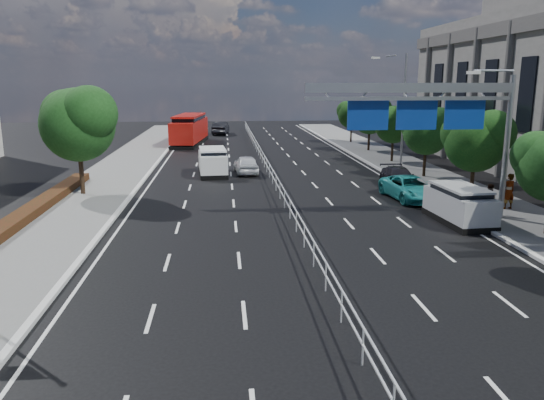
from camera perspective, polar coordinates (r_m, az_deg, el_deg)
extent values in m
plane|color=black|center=(16.74, 6.82, -11.76)|extent=(160.00, 160.00, 0.00)
cube|color=silver|center=(17.33, -24.41, -11.74)|extent=(0.25, 140.00, 0.15)
cube|color=silver|center=(38.00, -0.19, 3.73)|extent=(0.05, 85.00, 0.05)
cube|color=silver|center=(38.07, -0.18, 3.06)|extent=(0.05, 85.00, 0.05)
cylinder|color=gray|center=(28.71, 23.88, 4.98)|extent=(0.28, 0.28, 7.20)
cube|color=gray|center=(26.45, 14.77, 11.60)|extent=(10.20, 0.25, 0.45)
cube|color=gray|center=(26.46, 14.71, 10.52)|extent=(10.20, 0.18, 0.18)
cylinder|color=gray|center=(28.05, 22.76, 12.73)|extent=(2.00, 0.10, 0.10)
cube|color=silver|center=(27.61, 20.86, 12.69)|extent=(0.60, 0.25, 0.15)
cube|color=navy|center=(27.73, 20.00, 8.60)|extent=(2.00, 0.08, 1.40)
cube|color=white|center=(27.77, 19.95, 8.61)|extent=(1.80, 0.02, 1.20)
cube|color=navy|center=(26.80, 15.29, 8.80)|extent=(2.00, 0.08, 1.40)
cube|color=white|center=(26.85, 15.26, 8.81)|extent=(1.80, 0.02, 1.20)
cube|color=navy|center=(26.06, 10.28, 8.94)|extent=(2.00, 0.08, 1.40)
cube|color=white|center=(26.11, 10.25, 8.95)|extent=(1.80, 0.02, 1.20)
cylinder|color=gray|center=(43.33, 13.94, 9.12)|extent=(0.16, 0.16, 9.00)
cylinder|color=gray|center=(42.93, 12.69, 14.90)|extent=(0.10, 2.40, 0.10)
cube|color=silver|center=(42.58, 11.09, 14.79)|extent=(0.60, 0.25, 0.15)
cube|color=#4C4947|center=(42.24, 24.45, 16.60)|extent=(0.40, 36.00, 1.00)
cylinder|color=black|center=(34.40, -19.84, 3.30)|extent=(0.28, 0.28, 3.50)
sphere|color=#153912|center=(34.11, -20.17, 7.59)|extent=(4.40, 4.40, 4.40)
sphere|color=#153912|center=(33.21, -19.06, 8.77)|extent=(3.30, 3.30, 3.30)
sphere|color=#153912|center=(34.91, -21.20, 8.53)|extent=(3.08, 3.08, 3.08)
sphere|color=#153912|center=(26.58, 26.57, 4.28)|extent=(2.24, 2.24, 2.24)
cylinder|color=black|center=(33.24, 20.74, 2.31)|extent=(0.22, 0.22, 2.80)
sphere|color=black|center=(32.97, 21.03, 5.85)|extent=(3.50, 3.50, 3.50)
sphere|color=black|center=(32.76, 22.61, 6.67)|extent=(2.62, 2.62, 2.62)
sphere|color=black|center=(33.13, 19.73, 6.76)|extent=(2.45, 2.45, 2.45)
cylinder|color=black|center=(40.04, 16.10, 4.19)|extent=(0.22, 0.22, 2.70)
sphere|color=#153912|center=(39.81, 16.28, 7.04)|extent=(3.30, 3.30, 3.30)
sphere|color=#153912|center=(39.55, 17.49, 7.71)|extent=(2.48, 2.48, 2.47)
sphere|color=#153912|center=(40.03, 15.28, 7.75)|extent=(2.31, 2.31, 2.31)
cylinder|color=black|center=(47.04, 12.82, 5.54)|extent=(0.21, 0.21, 2.65)
sphere|color=black|center=(46.85, 12.93, 7.92)|extent=(3.20, 3.20, 3.20)
sphere|color=black|center=(46.56, 13.91, 8.49)|extent=(2.40, 2.40, 2.40)
sphere|color=black|center=(47.10, 12.12, 8.50)|extent=(2.24, 2.24, 2.24)
cylinder|color=black|center=(54.16, 10.38, 6.65)|extent=(0.23, 0.23, 2.85)
sphere|color=#153912|center=(53.99, 10.47, 8.87)|extent=(3.60, 3.60, 3.60)
sphere|color=#153912|center=(53.64, 11.40, 9.42)|extent=(2.70, 2.70, 2.70)
sphere|color=#153912|center=(54.32, 9.69, 9.41)|extent=(2.52, 2.52, 2.52)
cylinder|color=black|center=(61.40, 8.50, 7.28)|extent=(0.21, 0.21, 2.60)
sphere|color=black|center=(61.25, 8.56, 9.08)|extent=(3.10, 3.10, 3.10)
sphere|color=black|center=(60.92, 9.26, 9.52)|extent=(2.32, 2.33, 2.32)
sphere|color=black|center=(61.56, 7.97, 9.50)|extent=(2.17, 2.17, 2.17)
cube|color=black|center=(40.26, -6.37, 2.95)|extent=(2.32, 4.75, 0.33)
cube|color=white|center=(40.13, -6.40, 4.07)|extent=(2.27, 4.66, 1.37)
cube|color=black|center=(40.04, -6.42, 5.04)|extent=(2.03, 3.38, 0.60)
cube|color=white|center=(40.00, -6.44, 5.47)|extent=(2.12, 3.66, 0.12)
cylinder|color=black|center=(38.72, -7.47, 2.80)|extent=(0.34, 0.70, 0.68)
cylinder|color=black|center=(38.81, -5.05, 2.88)|extent=(0.34, 0.70, 0.68)
cylinder|color=black|center=(41.67, -7.62, 3.49)|extent=(0.34, 0.70, 0.68)
cylinder|color=black|center=(41.75, -5.36, 3.56)|extent=(0.34, 0.70, 0.68)
cube|color=black|center=(60.56, -8.80, 6.12)|extent=(3.82, 11.19, 0.33)
cube|color=#9E110B|center=(60.42, -8.85, 7.45)|extent=(3.75, 10.97, 2.23)
cube|color=black|center=(60.33, -8.88, 8.50)|extent=(3.21, 7.95, 0.98)
cube|color=#9E110B|center=(60.30, -8.90, 8.97)|extent=(3.38, 8.61, 0.20)
cylinder|color=black|center=(57.28, -10.47, 5.87)|extent=(0.36, 0.70, 0.68)
cylinder|color=black|center=(56.89, -8.34, 5.90)|extent=(0.36, 0.70, 0.68)
cylinder|color=black|center=(64.20, -9.22, 6.63)|extent=(0.36, 0.70, 0.68)
cylinder|color=black|center=(63.85, -7.31, 6.65)|extent=(0.36, 0.70, 0.68)
imported|color=silver|center=(40.62, -2.80, 3.86)|extent=(1.94, 4.20, 1.39)
imported|color=black|center=(71.33, -5.54, 7.72)|extent=(2.36, 5.23, 1.67)
cube|color=black|center=(28.06, 19.40, -1.99)|extent=(2.15, 4.56, 0.30)
cube|color=#A7A9AE|center=(27.89, 19.51, -0.52)|extent=(2.11, 4.47, 1.26)
cube|color=black|center=(27.77, 19.61, 0.74)|extent=(1.89, 3.24, 0.56)
cube|color=#A7A9AE|center=(27.71, 19.65, 1.30)|extent=(1.98, 3.51, 0.11)
cylinder|color=black|center=(26.44, 19.39, -2.50)|extent=(0.30, 0.64, 0.63)
cylinder|color=black|center=(27.20, 22.28, -2.32)|extent=(0.30, 0.64, 0.63)
cylinder|color=black|center=(28.92, 16.74, -1.05)|extent=(0.30, 0.64, 0.63)
cylinder|color=black|center=(29.62, 19.46, -0.93)|extent=(0.30, 0.64, 0.63)
imported|color=teal|center=(32.53, 14.66, 1.24)|extent=(2.77, 5.17, 1.38)
imported|color=black|center=(36.37, 13.47, 2.40)|extent=(1.99, 4.49, 1.28)
imported|color=gray|center=(31.23, 24.11, 0.86)|extent=(0.78, 0.58, 1.94)
imported|color=gray|center=(29.75, 22.31, 0.12)|extent=(0.97, 0.95, 1.58)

